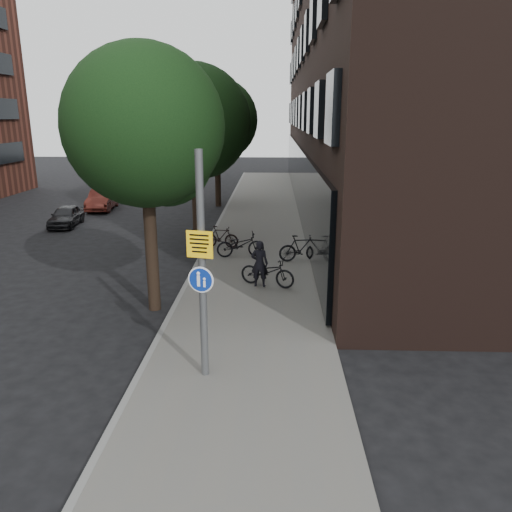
{
  "coord_description": "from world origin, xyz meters",
  "views": [
    {
      "loc": [
        0.93,
        -9.31,
        5.6
      ],
      "look_at": [
        0.47,
        3.37,
        2.0
      ],
      "focal_mm": 35.0,
      "sensor_mm": 36.0,
      "label": 1
    }
  ],
  "objects_px": {
    "parked_bike_facade_near": "(267,271)",
    "parked_car_near": "(66,216)",
    "signpost": "(202,267)",
    "pedestrian": "(260,264)"
  },
  "relations": [
    {
      "from": "pedestrian",
      "to": "parked_car_near",
      "type": "bearing_deg",
      "value": -34.99
    },
    {
      "from": "signpost",
      "to": "pedestrian",
      "type": "xyz_separation_m",
      "value": [
        1.02,
        5.86,
        -1.67
      ]
    },
    {
      "from": "signpost",
      "to": "parked_car_near",
      "type": "relative_size",
      "value": 1.55
    },
    {
      "from": "parked_bike_facade_near",
      "to": "parked_car_near",
      "type": "xyz_separation_m",
      "value": [
        -10.61,
        9.42,
        -0.09
      ]
    },
    {
      "from": "signpost",
      "to": "parked_car_near",
      "type": "distance_m",
      "value": 18.07
    },
    {
      "from": "signpost",
      "to": "pedestrian",
      "type": "distance_m",
      "value": 6.18
    },
    {
      "from": "signpost",
      "to": "pedestrian",
      "type": "height_order",
      "value": "signpost"
    },
    {
      "from": "parked_bike_facade_near",
      "to": "parked_car_near",
      "type": "distance_m",
      "value": 14.19
    },
    {
      "from": "pedestrian",
      "to": "parked_bike_facade_near",
      "type": "relative_size",
      "value": 0.82
    },
    {
      "from": "parked_bike_facade_near",
      "to": "signpost",
      "type": "bearing_deg",
      "value": -170.6
    }
  ]
}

